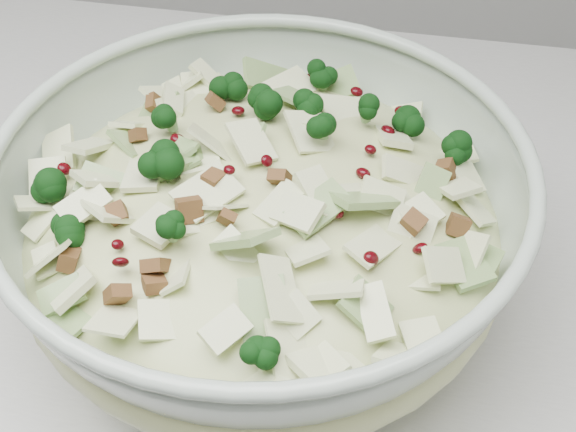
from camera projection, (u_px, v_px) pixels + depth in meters
name	position (u px, v px, depth m)	size (l,w,h in m)	color
mixing_bowl	(263.00, 232.00, 0.51)	(0.34, 0.34, 0.13)	#A8B8A8
salad	(262.00, 208.00, 0.49)	(0.31, 0.31, 0.13)	beige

